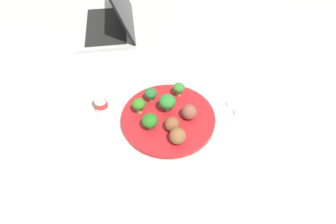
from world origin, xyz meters
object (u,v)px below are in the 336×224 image
fork (251,110)px  laptop (111,20)px  plate (168,118)px  broccoli_floret_mid_right (151,94)px  knife (247,102)px  yogurt_bottle (101,102)px  napkin (251,107)px  meatball_near_rim (189,112)px  broccoli_floret_center (167,102)px  meatball_back_right (172,124)px  broccoli_floret_far_rim (179,88)px  broccoli_floret_front_right (150,121)px  meatball_front_left (178,136)px  broccoli_floret_mid_left (139,105)px

fork → laptop: laptop is taller
plate → broccoli_floret_mid_right: size_ratio=6.27×
knife → yogurt_bottle: bearing=-0.8°
laptop → napkin: bearing=133.3°
broccoli_floret_mid_right → fork: (-0.30, 0.06, -0.04)m
broccoli_floret_mid_right → yogurt_bottle: size_ratio=0.58×
meatball_near_rim → broccoli_floret_center: bearing=-27.8°
napkin → meatball_back_right: bearing=17.3°
plate → meatball_near_rim: meatball_near_rim is taller
meatball_near_rim → fork: size_ratio=0.38×
fork → meatball_back_right: bearing=13.8°
broccoli_floret_far_rim → knife: size_ratio=0.31×
meatball_back_right → knife: meatball_back_right is taller
broccoli_floret_front_right → yogurt_bottle: 0.17m
broccoli_floret_front_right → broccoli_floret_far_rim: (-0.09, -0.13, -0.00)m
broccoli_floret_far_rim → broccoli_floret_front_right: bearing=53.2°
broccoli_floret_center → meatball_front_left: 0.12m
yogurt_bottle → broccoli_floret_mid_left: bearing=165.7°
napkin → yogurt_bottle: bearing=-2.9°
meatball_back_right → fork: bearing=-166.2°
meatball_back_right → fork: size_ratio=0.35×
meatball_near_rim → napkin: bearing=-169.2°
broccoli_floret_front_right → laptop: size_ratio=0.15×
broccoli_floret_center → yogurt_bottle: (0.20, -0.03, -0.02)m
yogurt_bottle → meatball_back_right: bearing=153.5°
plate → meatball_near_rim: (-0.06, 0.01, 0.03)m
fork → yogurt_bottle: bearing=-5.3°
broccoli_floret_front_right → fork: broccoli_floret_front_right is taller
broccoli_floret_mid_left → meatball_back_right: (-0.09, 0.07, -0.01)m
yogurt_bottle → laptop: size_ratio=0.23×
broccoli_floret_mid_right → laptop: size_ratio=0.13×
broccoli_floret_far_rim → meatball_front_left: (0.02, 0.18, -0.01)m
knife → laptop: (0.45, -0.47, 0.03)m
plate → broccoli_floret_mid_left: bearing=-16.9°
broccoli_floret_front_right → broccoli_floret_mid_right: broccoli_floret_front_right is taller
napkin → knife: knife is taller
broccoli_floret_front_right → knife: size_ratio=0.33×
meatball_back_right → napkin: bearing=-162.7°
broccoli_floret_center → broccoli_floret_far_rim: broccoli_floret_center is taller
laptop → meatball_front_left: bearing=109.3°
plate → broccoli_floret_mid_right: (0.05, -0.07, 0.04)m
knife → yogurt_bottle: 0.45m
meatball_near_rim → meatball_back_right: (0.05, 0.04, -0.00)m
napkin → fork: fork is taller
broccoli_floret_mid_left → napkin: broccoli_floret_mid_left is taller
broccoli_floret_mid_left → broccoli_floret_mid_right: bearing=-127.8°
plate → yogurt_bottle: yogurt_bottle is taller
knife → yogurt_bottle: (0.45, -0.01, 0.03)m
broccoli_floret_mid_left → napkin: (-0.35, -0.01, -0.05)m
fork → broccoli_floret_far_rim: bearing=-19.4°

